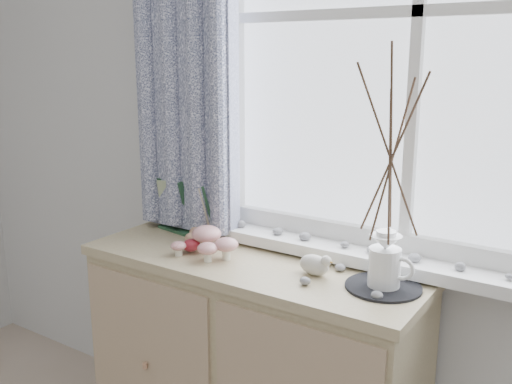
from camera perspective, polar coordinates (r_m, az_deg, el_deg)
sideboard at (r=2.13m, az=-0.48°, el=-17.51°), size 1.20×0.45×0.85m
botanical_book at (r=2.19m, az=-7.28°, el=-1.52°), size 0.32×0.18×0.22m
toadstool_cluster at (r=1.96m, az=-4.70°, el=-4.88°), size 0.23×0.16×0.10m
wooden_eggs at (r=2.07m, az=-6.22°, el=-4.63°), size 0.14×0.18×0.07m
songbird_figurine at (r=1.81m, az=5.86°, el=-7.14°), size 0.15×0.08×0.07m
crocheted_doily at (r=1.75m, az=12.61°, el=-9.24°), size 0.23×0.23×0.01m
twig_pitcher at (r=1.64m, az=13.34°, el=4.02°), size 0.31×0.31×0.72m
sideboard_pebbles at (r=1.80m, az=7.67°, el=-8.17°), size 0.33×0.23×0.02m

